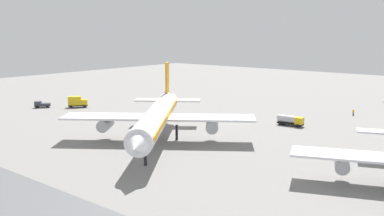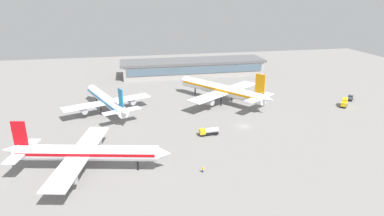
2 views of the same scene
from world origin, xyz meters
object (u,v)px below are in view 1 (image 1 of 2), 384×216
(pushback_tractor, at_px, (41,104))
(catering_truck, at_px, (77,102))
(ground_crew_worker, at_px, (353,112))
(airplane_at_gate, at_px, (157,116))
(fuel_truck, at_px, (290,120))

(pushback_tractor, bearing_deg, catering_truck, 175.69)
(pushback_tractor, xyz_separation_m, ground_crew_worker, (76.83, 46.57, -0.12))
(catering_truck, relative_size, ground_crew_worker, 3.25)
(ground_crew_worker, bearing_deg, airplane_at_gate, 151.94)
(airplane_at_gate, xyz_separation_m, pushback_tractor, (-55.78, 8.34, -4.56))
(airplane_at_gate, distance_m, ground_crew_worker, 58.99)
(catering_truck, xyz_separation_m, ground_crew_worker, (68.95, 39.52, -0.85))
(fuel_truck, distance_m, ground_crew_worker, 23.90)
(pushback_tractor, height_order, fuel_truck, fuel_truck)
(catering_truck, height_order, pushback_tractor, catering_truck)
(ground_crew_worker, bearing_deg, fuel_truck, 154.88)
(fuel_truck, bearing_deg, pushback_tractor, -164.82)
(airplane_at_gate, xyz_separation_m, ground_crew_worker, (21.05, 54.91, -4.68))
(airplane_at_gate, height_order, catering_truck, airplane_at_gate)
(catering_truck, bearing_deg, ground_crew_worker, -17.86)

